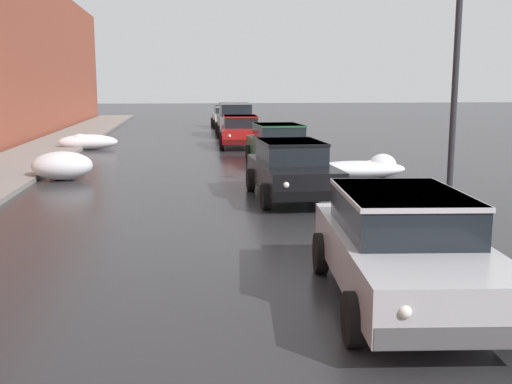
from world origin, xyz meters
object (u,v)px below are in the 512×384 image
Objects in this scene: sedan_silver_approaching_near_lane at (403,245)px; sedan_green_parked_kerbside_mid at (279,143)px; suv_grey_queued_behind_truck at (235,118)px; sedan_red_parked_far_down_block at (240,131)px; street_lamp_post at (456,68)px; sedan_black_parked_kerbside_close at (291,168)px; sedan_white_at_far_intersection at (226,116)px.

sedan_silver_approaching_near_lane and sedan_green_parked_kerbside_mid have the same top height.
sedan_red_parked_far_down_block is at bearing -92.77° from suv_grey_queued_behind_truck.
sedan_red_parked_far_down_block is 15.07m from street_lamp_post.
sedan_black_parked_kerbside_close is (-0.10, 7.39, -0.00)m from sedan_silver_approaching_near_lane.
suv_grey_queued_behind_truck reaches higher than sedan_white_at_far_intersection.
suv_grey_queued_behind_truck is at bearing -90.41° from sedan_white_at_far_intersection.
sedan_red_parked_far_down_block is 0.91× the size of suv_grey_queued_behind_truck.
sedan_green_parked_kerbside_mid is at bearing 107.88° from street_lamp_post.
sedan_white_at_far_intersection is at bearing 88.51° from sedan_red_parked_far_down_block.
sedan_silver_approaching_near_lane is at bearing -90.44° from sedan_white_at_far_intersection.
sedan_red_parked_far_down_block is (-0.09, 20.30, -0.00)m from sedan_silver_approaching_near_lane.
sedan_white_at_far_intersection is (0.36, 26.29, -0.00)m from sedan_black_parked_kerbside_close.
sedan_red_parked_far_down_block is 13.38m from sedan_white_at_far_intersection.
sedan_black_parked_kerbside_close is at bearing 90.76° from sedan_silver_approaching_near_lane.
sedan_silver_approaching_near_lane is at bearing -89.75° from sedan_red_parked_far_down_block.
sedan_red_parked_far_down_block is (-0.74, 6.36, -0.00)m from sedan_green_parked_kerbside_mid.
street_lamp_post is (3.37, -1.58, 2.39)m from sedan_black_parked_kerbside_close.
sedan_red_parked_far_down_block is 0.76× the size of street_lamp_post.
sedan_green_parked_kerbside_mid is 1.00× the size of sedan_red_parked_far_down_block.
sedan_green_parked_kerbside_mid is 0.91× the size of suv_grey_queued_behind_truck.
sedan_white_at_far_intersection is at bearing 89.56° from sedan_silver_approaching_near_lane.
suv_grey_queued_behind_truck is at bearing 89.55° from sedan_silver_approaching_near_lane.
street_lamp_post is (3.27, 5.80, 2.39)m from sedan_silver_approaching_near_lane.
street_lamp_post is at bearing -81.56° from suv_grey_queued_behind_truck.
street_lamp_post reaches higher than sedan_white_at_far_intersection.
sedan_green_parked_kerbside_mid is (0.65, 13.94, 0.00)m from sedan_silver_approaching_near_lane.
sedan_silver_approaching_near_lane and sedan_black_parked_kerbside_close have the same top height.
suv_grey_queued_behind_truck reaches higher than sedan_red_parked_far_down_block.
street_lamp_post reaches higher than sedan_green_parked_kerbside_mid.
sedan_silver_approaching_near_lane is 1.06× the size of sedan_black_parked_kerbside_close.
sedan_red_parked_far_down_block is 1.06× the size of sedan_white_at_far_intersection.
sedan_red_parked_far_down_block is at bearing 103.05° from street_lamp_post.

